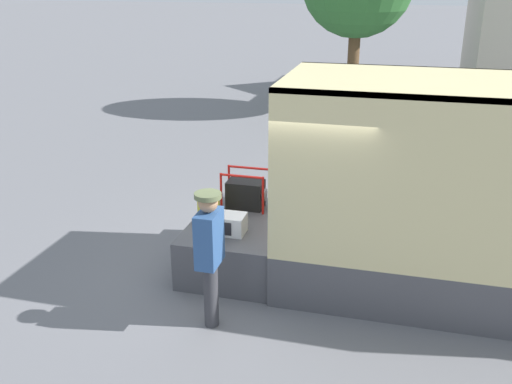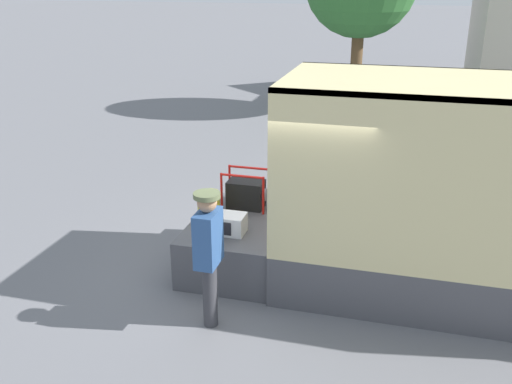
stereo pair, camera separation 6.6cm
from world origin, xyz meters
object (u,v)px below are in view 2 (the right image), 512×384
(portable_generator, at_px, (247,194))
(worker_person, at_px, (208,246))
(orange_bucket, at_px, (209,205))
(microwave, at_px, (227,224))

(portable_generator, bearing_deg, worker_person, -86.16)
(portable_generator, xyz_separation_m, orange_bucket, (-0.43, -0.54, -0.02))
(microwave, distance_m, portable_generator, 0.97)
(portable_generator, relative_size, worker_person, 0.39)
(microwave, distance_m, worker_person, 1.22)
(portable_generator, height_order, worker_person, worker_person)
(portable_generator, distance_m, worker_person, 2.16)
(microwave, relative_size, orange_bucket, 1.24)
(portable_generator, height_order, orange_bucket, portable_generator)
(portable_generator, relative_size, orange_bucket, 1.70)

